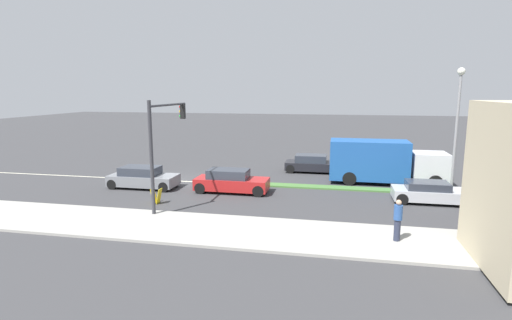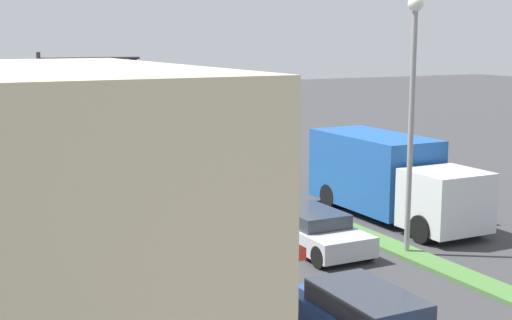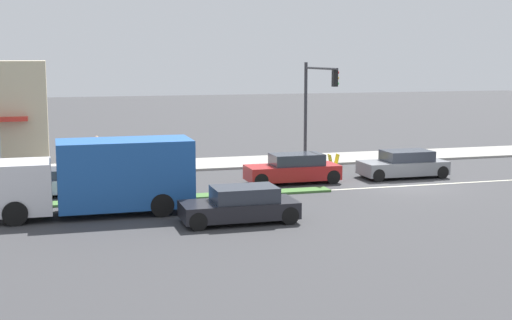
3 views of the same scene
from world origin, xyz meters
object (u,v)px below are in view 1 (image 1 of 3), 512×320
Objects in this scene: hatchback_red at (231,181)px; delivery_truck at (382,162)px; street_lamp at (458,115)px; warning_aframe_sign at (156,196)px; sedan_silver at (430,192)px; sedan_dark at (313,164)px; suv_grey at (143,178)px; pedestrian at (398,219)px; traffic_signal_main at (163,135)px.

delivery_truck is at bearing 115.29° from hatchback_red.
hatchback_red is at bearing -64.71° from delivery_truck.
street_lamp is 13.93m from hatchback_red.
warning_aframe_sign is 14.86m from delivery_truck.
sedan_silver is (2.20, -1.68, -4.20)m from street_lamp.
sedan_dark is at bearing 147.79° from hatchback_red.
warning_aframe_sign is at bearing -46.28° from hatchback_red.
hatchback_red is at bearing 90.00° from suv_grey.
pedestrian reaches higher than sedan_dark.
warning_aframe_sign is 13.11m from sedan_dark.
pedestrian is (8.92, -4.33, -3.75)m from street_lamp.
suv_grey is 1.02× the size of sedan_dark.
delivery_truck is at bearing 125.07° from traffic_signal_main.
traffic_signal_main is at bearing 40.24° from suv_grey.
street_lamp reaches higher than hatchback_red.
hatchback_red reaches higher than sedan_dark.
traffic_signal_main reaches higher than warning_aframe_sign.
hatchback_red reaches higher than sedan_silver.
pedestrian reaches higher than warning_aframe_sign.
suv_grey is at bearing -55.31° from sedan_dark.
street_lamp is at bearing 154.12° from pedestrian.
sedan_dark is (-7.20, -6.92, 0.06)m from sedan_silver.
traffic_signal_main is 3.25× the size of pedestrian.
delivery_truck reaches higher than suv_grey.
pedestrian is at bearing -25.88° from street_lamp.
street_lamp is 1.65× the size of hatchback_red.
delivery_truck is (-8.32, 11.86, -2.43)m from traffic_signal_main.
warning_aframe_sign is at bearing -58.97° from delivery_truck.
delivery_truck is 10.33m from hatchback_red.
hatchback_red is (-3.92, 2.54, -3.22)m from traffic_signal_main.
street_lamp is 5.03m from sedan_silver.
traffic_signal_main is 14.91m from sedan_silver.
sedan_silver reaches higher than warning_aframe_sign.
warning_aframe_sign is 0.11× the size of delivery_truck.
sedan_silver is (-3.24, 14.84, 0.15)m from warning_aframe_sign.
suv_grey is at bearing -73.83° from delivery_truck.
street_lamp is 0.98× the size of delivery_truck.
delivery_truck is (-2.20, -3.82, -3.31)m from street_lamp.
street_lamp is 1.81× the size of sedan_silver.
suv_grey is 12.65m from sedan_dark.
traffic_signal_main is 5.68m from hatchback_red.
street_lamp is at bearing 142.59° from sedan_silver.
hatchback_red is (4.40, -9.31, -0.79)m from delivery_truck.
traffic_signal_main reaches higher than sedan_dark.
pedestrian is 2.05× the size of warning_aframe_sign.
pedestrian is 0.41× the size of sedan_dark.
hatchback_red is 5.86m from suv_grey.
sedan_dark is (-11.12, 7.08, -3.26)m from traffic_signal_main.
street_lamp is 5.51m from delivery_truck.
street_lamp is (-6.12, 15.68, 0.88)m from traffic_signal_main.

